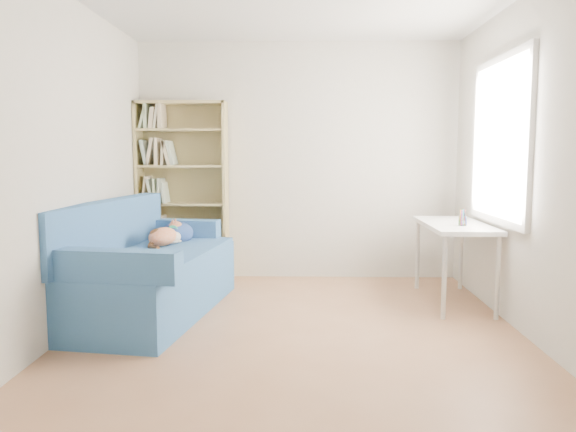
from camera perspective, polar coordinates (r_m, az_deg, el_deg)
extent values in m
plane|color=#916241|center=(4.46, 0.78, -11.75)|extent=(4.00, 4.00, 0.00)
cube|color=silver|center=(6.24, 1.01, 5.56)|extent=(3.50, 0.04, 2.60)
cube|color=silver|center=(2.24, 0.25, 4.12)|extent=(3.50, 0.04, 2.60)
cube|color=silver|center=(4.61, -21.60, 4.83)|extent=(0.04, 4.00, 2.60)
cube|color=silver|center=(4.57, 23.40, 4.74)|extent=(0.04, 4.00, 2.60)
cube|color=white|center=(5.13, 20.94, 7.20)|extent=(0.01, 1.20, 1.30)
cube|color=#244E82|center=(5.04, -13.72, -6.87)|extent=(1.22, 2.11, 0.50)
cube|color=#244E82|center=(5.07, -18.04, -1.28)|extent=(0.46, 2.00, 0.49)
cube|color=#244E82|center=(5.84, -11.50, -1.42)|extent=(0.96, 0.31, 0.22)
cube|color=#244E82|center=(4.12, -17.15, -4.83)|extent=(0.96, 0.31, 0.22)
cube|color=#244E82|center=(4.98, -13.58, -3.84)|extent=(1.18, 1.95, 0.06)
ellipsoid|color=navy|center=(5.58, -11.14, -1.73)|extent=(0.30, 0.33, 0.22)
ellipsoid|color=#B83F15|center=(5.27, -12.59, -2.05)|extent=(0.27, 0.43, 0.17)
ellipsoid|color=silver|center=(5.37, -11.68, -2.08)|extent=(0.15, 0.19, 0.10)
ellipsoid|color=#321A0D|center=(5.22, -13.04, -1.70)|extent=(0.16, 0.22, 0.08)
sphere|color=#B83F15|center=(5.54, -11.68, -1.22)|extent=(0.15, 0.15, 0.15)
cone|color=#B83F15|center=(5.57, -11.81, -0.47)|extent=(0.06, 0.07, 0.07)
cone|color=#B83F15|center=(5.50, -11.97, -0.56)|extent=(0.06, 0.07, 0.07)
cylinder|color=#28CC90|center=(5.47, -11.89, -1.52)|extent=(0.12, 0.05, 0.11)
cylinder|color=#321A0D|center=(5.05, -13.44, -2.82)|extent=(0.08, 0.16, 0.06)
cube|color=tan|center=(6.34, -14.82, 2.39)|extent=(0.03, 0.30, 1.94)
cube|color=tan|center=(6.14, -6.35, 2.44)|extent=(0.03, 0.30, 1.94)
cube|color=tan|center=(6.23, -10.84, 11.22)|extent=(0.97, 0.30, 0.03)
cube|color=tan|center=(6.36, -10.48, -6.21)|extent=(0.97, 0.30, 0.03)
cube|color=tan|center=(6.36, -10.39, 2.51)|extent=(0.97, 0.02, 1.94)
cube|color=white|center=(5.40, 16.58, -0.90)|extent=(0.54, 1.18, 0.04)
cylinder|color=silver|center=(6.03, 17.16, -3.78)|extent=(0.04, 0.04, 0.71)
cylinder|color=silver|center=(5.02, 20.52, -5.93)|extent=(0.04, 0.04, 0.71)
cylinder|color=silver|center=(5.93, 13.03, -3.84)|extent=(0.04, 0.04, 0.71)
cylinder|color=silver|center=(4.89, 15.58, -6.06)|extent=(0.04, 0.04, 0.71)
cylinder|color=white|center=(5.22, 17.32, -0.45)|extent=(0.08, 0.08, 0.09)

